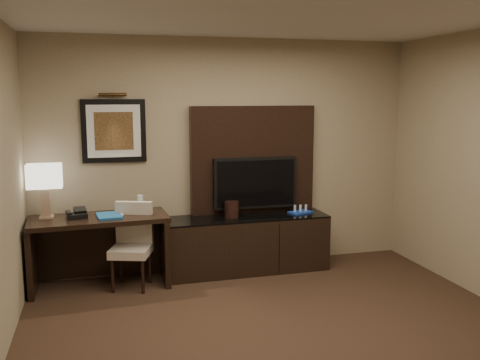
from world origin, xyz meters
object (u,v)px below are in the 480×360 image
object	(u,v)px
water_bottle	(140,204)
table_lamp	(45,189)
ice_bucket	(232,209)
tv	(255,183)
desk_chair	(131,250)
desk	(100,252)
credenza	(246,244)
minibar_tray	(300,209)
desk_phone	(77,213)

from	to	relation	value
water_bottle	table_lamp	bearing A→B (deg)	179.42
water_bottle	ice_bucket	distance (m)	1.05
tv	water_bottle	xyz separation A→B (m)	(-1.36, -0.15, -0.15)
table_lamp	desk_chair	bearing A→B (deg)	-15.11
desk	credenza	distance (m)	1.66
table_lamp	minibar_tray	size ratio (longest dim) A/B	2.31
tv	table_lamp	distance (m)	2.34
desk_chair	table_lamp	distance (m)	1.10
table_lamp	desk_phone	size ratio (longest dim) A/B	3.17
tv	ice_bucket	world-z (taller)	tv
tv	ice_bucket	size ratio (longest dim) A/B	5.42
desk_phone	water_bottle	bearing A→B (deg)	-4.79
desk_chair	water_bottle	bearing A→B (deg)	78.05
desk_chair	water_bottle	world-z (taller)	water_bottle
minibar_tray	credenza	bearing A→B (deg)	-179.39
water_bottle	ice_bucket	bearing A→B (deg)	1.33
table_lamp	ice_bucket	world-z (taller)	table_lamp
credenza	minibar_tray	bearing A→B (deg)	-0.06
credenza	minibar_tray	distance (m)	0.77
credenza	desk	bearing A→B (deg)	-177.21
desk_phone	minibar_tray	size ratio (longest dim) A/B	0.73
desk_chair	water_bottle	size ratio (longest dim) A/B	4.26
table_lamp	ice_bucket	size ratio (longest dim) A/B	3.33
ice_bucket	water_bottle	bearing A→B (deg)	-178.67
credenza	minibar_tray	xyz separation A→B (m)	(0.67, 0.01, 0.37)
desk_chair	desk	bearing A→B (deg)	175.60
desk_phone	ice_bucket	xyz separation A→B (m)	(1.70, 0.11, -0.07)
tv	desk_phone	world-z (taller)	tv
desk	ice_bucket	xyz separation A→B (m)	(1.48, 0.11, 0.36)
desk	desk_chair	xyz separation A→B (m)	(0.31, -0.13, 0.03)
desk	desk_chair	world-z (taller)	desk_chair
water_bottle	tv	bearing A→B (deg)	6.50
credenza	desk_phone	xyz separation A→B (m)	(-1.88, -0.10, 0.49)
desk	table_lamp	xyz separation A→B (m)	(-0.53, 0.10, 0.69)
credenza	ice_bucket	size ratio (longest dim) A/B	10.27
desk_chair	ice_bucket	size ratio (longest dim) A/B	4.52
tv	credenza	bearing A→B (deg)	-135.73
table_lamp	desk_phone	xyz separation A→B (m)	(0.31, -0.09, -0.26)
credenza	desk_chair	size ratio (longest dim) A/B	2.27
minibar_tray	tv	bearing A→B (deg)	165.83
tv	water_bottle	distance (m)	1.37
table_lamp	desk_phone	bearing A→B (deg)	-16.90
desk	minibar_tray	distance (m)	2.35
ice_bucket	credenza	bearing A→B (deg)	-3.04
desk_chair	minibar_tray	world-z (taller)	desk_chair
desk	desk_phone	bearing A→B (deg)	176.25
table_lamp	minibar_tray	distance (m)	2.88
desk_chair	minibar_tray	size ratio (longest dim) A/B	3.13
credenza	desk_phone	bearing A→B (deg)	-177.64
desk	desk_chair	distance (m)	0.34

